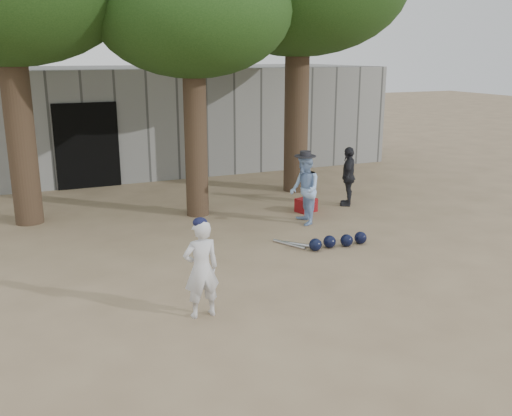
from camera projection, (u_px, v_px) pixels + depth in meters
name	position (u px, v px, depth m)	size (l,w,h in m)	color
ground	(246.00, 290.00, 8.51)	(70.00, 70.00, 0.00)	#937C5E
boy_player	(201.00, 269.00, 7.50)	(0.49, 0.32, 1.34)	silver
spectator_blue	(305.00, 190.00, 11.61)	(0.70, 0.55, 1.45)	#93B4E4
spectator_dark	(348.00, 176.00, 13.06)	(0.80, 0.33, 1.36)	#222227
red_bag	(306.00, 205.00, 12.65)	(0.42, 0.32, 0.30)	maroon
back_building	(116.00, 118.00, 17.27)	(16.00, 5.24, 3.00)	gray
helmet_row	(338.00, 241.00, 10.35)	(1.19, 0.29, 0.23)	black
bat_pile	(295.00, 245.00, 10.43)	(0.61, 0.75, 0.06)	silver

